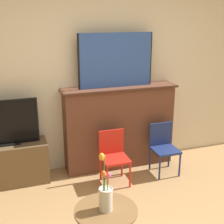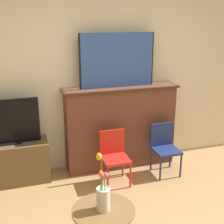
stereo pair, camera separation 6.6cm
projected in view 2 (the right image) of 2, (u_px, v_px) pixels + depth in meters
wall_back at (100, 69)px, 4.15m from camera, size 8.00×0.06×2.70m
fireplace_mantel at (120, 126)px, 4.28m from camera, size 1.56×0.34×1.13m
painting at (117, 60)px, 4.00m from camera, size 1.00×0.03×0.70m
tv_stand at (11, 163)px, 3.92m from camera, size 0.93×0.36×0.53m
tv_monitor at (7, 123)px, 3.76m from camera, size 0.77×0.12×0.56m
chair_red at (114, 154)px, 3.90m from camera, size 0.33×0.33×0.67m
chair_blue at (164, 146)px, 4.14m from camera, size 0.33×0.33×0.67m
vase_tulips at (103, 195)px, 2.51m from camera, size 0.12×0.12×0.52m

